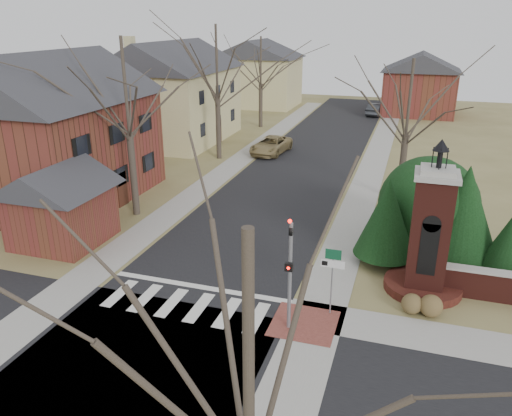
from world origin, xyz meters
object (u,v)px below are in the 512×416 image
at_px(sign_post, 332,269).
at_px(pickup_truck, 271,145).
at_px(brick_gate_monument, 428,243).
at_px(traffic_signal_pole, 290,265).
at_px(distant_car, 376,109).

relative_size(sign_post, pickup_truck, 0.55).
bearing_deg(brick_gate_monument, pickup_truck, 122.08).
xyz_separation_m(traffic_signal_pole, brick_gate_monument, (4.70, 4.42, -0.42)).
bearing_deg(brick_gate_monument, distant_car, 97.90).
distance_m(sign_post, brick_gate_monument, 4.55).
bearing_deg(pickup_truck, distant_car, 77.99).
height_order(traffic_signal_pole, pickup_truck, traffic_signal_pole).
height_order(brick_gate_monument, pickup_truck, brick_gate_monument).
distance_m(traffic_signal_pole, brick_gate_monument, 6.47).
xyz_separation_m(sign_post, brick_gate_monument, (3.41, 3.01, 0.22)).
bearing_deg(traffic_signal_pole, pickup_truck, 107.65).
distance_m(traffic_signal_pole, pickup_truck, 25.47).
bearing_deg(traffic_signal_pole, brick_gate_monument, 43.24).
relative_size(traffic_signal_pole, sign_post, 1.64).
distance_m(brick_gate_monument, distant_car, 40.78).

